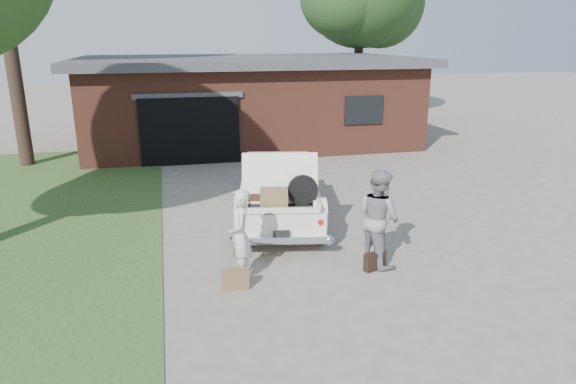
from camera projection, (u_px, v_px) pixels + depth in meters
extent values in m
plane|color=gray|center=(295.00, 255.00, 9.92)|extent=(90.00, 90.00, 0.00)
cube|color=#2D4C1E|center=(24.00, 225.00, 11.47)|extent=(6.00, 16.00, 0.02)
cube|color=brown|center=(248.00, 104.00, 20.41)|extent=(12.00, 7.00, 3.00)
cube|color=#4C4C51|center=(247.00, 61.00, 19.93)|extent=(12.80, 7.80, 0.30)
cube|color=black|center=(190.00, 131.00, 16.75)|extent=(3.20, 0.30, 2.20)
cube|color=#4C4C51|center=(188.00, 96.00, 16.35)|extent=(3.50, 0.12, 0.18)
cube|color=black|center=(364.00, 110.00, 17.89)|extent=(1.40, 0.08, 1.00)
cylinder|color=#38281E|center=(12.00, 59.00, 15.92)|extent=(0.44, 0.44, 6.76)
cylinder|color=#38281E|center=(358.00, 69.00, 25.32)|extent=(0.44, 0.44, 5.07)
sphere|color=#2A4E20|center=(381.00, 4.00, 25.25)|extent=(4.27, 4.27, 4.27)
cube|color=white|center=(279.00, 194.00, 11.82)|extent=(2.56, 4.76, 0.59)
cube|color=#B1AC9B|center=(278.00, 170.00, 11.93)|extent=(1.81, 2.06, 0.47)
cube|color=black|center=(278.00, 162.00, 12.75)|extent=(1.38, 0.34, 0.40)
cube|color=black|center=(279.00, 180.00, 11.11)|extent=(1.38, 0.34, 0.40)
cylinder|color=black|center=(241.00, 230.00, 10.40)|extent=(0.31, 0.62, 0.59)
cylinder|color=black|center=(319.00, 228.00, 10.46)|extent=(0.31, 0.62, 0.59)
cylinder|color=black|center=(247.00, 187.00, 13.33)|extent=(0.31, 0.62, 0.59)
cylinder|color=black|center=(308.00, 187.00, 13.39)|extent=(0.31, 0.62, 0.59)
cylinder|color=silver|center=(281.00, 240.00, 9.68)|extent=(1.84, 0.52, 0.16)
cylinder|color=#A5140F|center=(242.00, 223.00, 9.61)|extent=(0.12, 0.11, 0.11)
cylinder|color=#A5140F|center=(320.00, 222.00, 9.67)|extent=(0.12, 0.11, 0.11)
cube|color=black|center=(281.00, 234.00, 9.62)|extent=(0.30, 0.08, 0.15)
cube|color=black|center=(281.00, 205.00, 10.09)|extent=(1.56, 1.25, 0.04)
cube|color=white|center=(244.00, 201.00, 10.04)|extent=(0.25, 0.98, 0.16)
cube|color=white|center=(317.00, 200.00, 10.09)|extent=(0.25, 0.98, 0.16)
cube|color=white|center=(281.00, 210.00, 9.60)|extent=(1.43, 0.34, 0.11)
cube|color=white|center=(280.00, 178.00, 10.20)|extent=(1.58, 0.79, 0.94)
cube|color=#4E2A21|center=(264.00, 196.00, 10.26)|extent=(0.66, 0.49, 0.19)
cube|color=olive|center=(274.00, 198.00, 9.85)|extent=(0.59, 0.44, 0.37)
cube|color=black|center=(282.00, 196.00, 10.31)|extent=(0.65, 0.49, 0.18)
cube|color=brown|center=(285.00, 188.00, 10.29)|extent=(0.48, 0.36, 0.15)
cylinder|color=black|center=(303.00, 190.00, 9.97)|extent=(0.60, 0.26, 0.59)
imported|color=silver|center=(240.00, 235.00, 8.72)|extent=(0.42, 0.61, 1.62)
imported|color=gray|center=(379.00, 218.00, 9.31)|extent=(0.92, 1.04, 1.80)
cube|color=olive|center=(235.00, 279.00, 8.53)|extent=(0.46, 0.17, 0.35)
cube|color=black|center=(375.00, 261.00, 9.25)|extent=(0.45, 0.26, 0.33)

